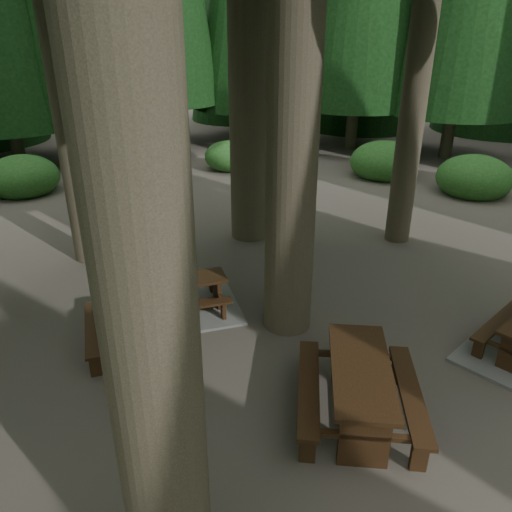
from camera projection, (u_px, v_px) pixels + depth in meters
ground at (256, 342)px, 8.63m from camera, size 80.00×80.00×0.00m
picnic_table_b at (127, 320)px, 8.37m from camera, size 1.77×2.01×0.75m
picnic_table_c at (185, 301)px, 9.49m from camera, size 2.40×2.16×0.69m
picnic_table_e at (360, 385)px, 6.73m from camera, size 2.55×2.62×0.88m
shrub_ring at (266, 294)px, 9.38m from camera, size 23.86×24.64×1.49m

